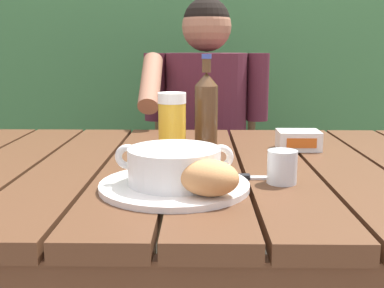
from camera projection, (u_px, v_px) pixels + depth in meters
The scene contains 12 objects.
dining_table at pixel (206, 197), 1.16m from camera, with size 1.47×0.95×0.75m.
hedge_backdrop at pixel (229, 40), 2.67m from camera, with size 3.42×0.90×2.44m.
chair_near_diner at pixel (205, 179), 2.10m from camera, with size 0.47×0.45×0.91m.
person_eating at pixel (205, 129), 1.85m from camera, with size 0.48×0.47×1.22m.
serving_plate at pixel (174, 186), 0.94m from camera, with size 0.30×0.30×0.01m.
soup_bowl at pixel (174, 165), 0.93m from camera, with size 0.23×0.18×0.08m.
bread_roll at pixel (211, 178), 0.85m from camera, with size 0.13×0.11×0.07m.
beer_glass at pixel (172, 126), 1.17m from camera, with size 0.07×0.07×0.17m.
beer_bottle at pixel (208, 112), 1.22m from camera, with size 0.06×0.06×0.26m.
water_glass_small at pixel (282, 167), 0.97m from camera, with size 0.06×0.06×0.07m.
butter_tub at pixel (298, 140), 1.30m from camera, with size 0.11×0.09×0.05m.
table_knife at pixel (249, 177), 1.01m from camera, with size 0.15×0.02×0.01m.
Camera 1 is at (-0.02, -1.11, 1.03)m, focal length 44.34 mm.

